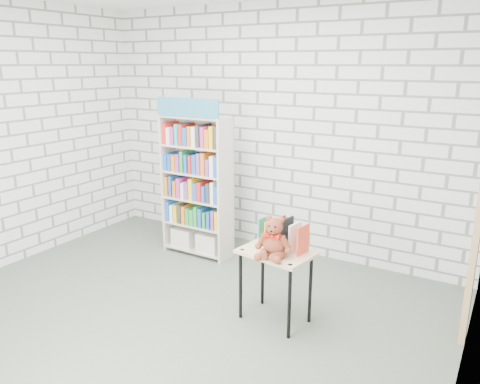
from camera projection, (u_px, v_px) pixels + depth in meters
The scene contains 7 objects.
ground at pixel (168, 320), 4.05m from camera, with size 4.50×4.50×0.00m, color #4F5A4C.
room_shell at pixel (158, 112), 3.57m from camera, with size 4.52×4.02×2.81m.
bookshelf at pixel (197, 185), 5.27m from camera, with size 0.80×0.31×1.79m.
display_table at pixel (276, 261), 3.91m from camera, with size 0.64×0.49×0.64m.
table_books at pixel (283, 234), 3.92m from camera, with size 0.43×0.24×0.25m.
teddy_bear at pixel (274, 241), 3.76m from camera, with size 0.30×0.29×0.33m.
door_trim at pixel (479, 217), 3.45m from camera, with size 0.05×0.12×2.10m, color tan.
Camera 1 is at (2.39, -2.77, 2.14)m, focal length 35.00 mm.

